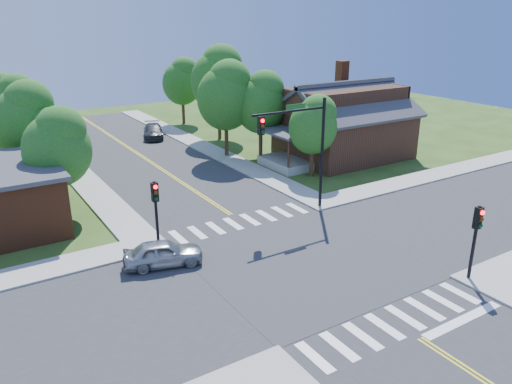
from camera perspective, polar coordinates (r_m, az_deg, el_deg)
ground at (r=25.86m, az=5.43°, el=-8.05°), size 100.00×100.00×0.00m
road_ns at (r=25.85m, az=5.43°, el=-8.01°), size 10.00×90.00×0.04m
road_ew at (r=25.85m, az=5.43°, el=-8.00°), size 90.00×10.00×0.04m
intersection_patch at (r=25.86m, az=5.43°, el=-8.05°), size 10.20×10.20×0.06m
sidewalk_ne at (r=46.74m, az=9.12°, el=4.69°), size 40.00×40.00×0.14m
crosswalk_north at (r=30.48m, az=-1.66°, el=-3.39°), size 8.85×2.00×0.01m
crosswalk_south at (r=21.98m, az=15.58°, el=-14.10°), size 8.85×2.00×0.01m
centerline at (r=25.84m, az=5.43°, el=-7.96°), size 0.30×90.00×0.01m
stop_bar at (r=23.03m, az=22.54°, el=-13.42°), size 4.60×0.45×0.09m
signal_mast_ne at (r=30.56m, az=5.21°, el=6.10°), size 5.30×0.42×7.20m
signal_pole_se at (r=25.13m, az=23.91°, el=-3.92°), size 0.34×0.42×3.80m
signal_pole_nw at (r=26.76m, az=-11.40°, el=-1.13°), size 0.34×0.42×3.80m
house_ne at (r=44.39m, az=10.00°, el=8.17°), size 13.05×8.80×7.11m
tree_e_a at (r=38.23m, az=6.69°, el=7.80°), size 3.76×3.57×6.39m
tree_e_b at (r=43.25m, az=0.68°, el=10.38°), size 4.47×4.24×7.59m
tree_e_c at (r=50.15m, az=-4.22°, el=12.94°), size 5.48×5.21×9.32m
tree_e_d at (r=58.05m, az=-8.38°, el=12.53°), size 4.42×4.20×7.51m
tree_w_a at (r=32.43m, az=-21.67°, el=5.01°), size 4.08×3.87×6.93m
tree_w_b at (r=38.93m, az=-24.70°, el=7.72°), size 4.58×4.35×7.78m
tree_w_c at (r=46.80m, az=-25.74°, el=9.01°), size 4.35×4.13×7.40m
tree_w_d at (r=55.21m, az=-27.11°, el=9.68°), size 3.93×3.74×6.69m
tree_house at (r=43.36m, az=-3.37°, el=11.14°), size 4.98×4.73×8.47m
tree_bldg at (r=37.81m, az=-22.74°, el=5.83°), size 3.52×3.34×5.98m
car_silver at (r=25.58m, az=-10.57°, el=-6.96°), size 3.58×4.74×1.34m
car_dgrey at (r=52.14m, az=-11.66°, el=6.79°), size 4.92×5.93×1.36m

